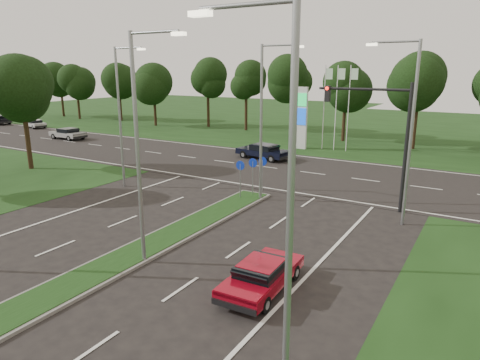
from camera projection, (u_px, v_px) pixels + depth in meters
The scene contains 17 objects.
verge_far at pixel (390, 126), 58.57m from camera, with size 160.00×50.00×0.02m, color #173311.
cross_road at pixel (300, 172), 32.85m from camera, with size 160.00×12.00×0.02m, color black.
median_kerb at pixel (92, 275), 16.24m from camera, with size 2.00×26.00×0.12m, color slate.
streetlight_median_near at pixel (141, 140), 16.14m from camera, with size 2.53×0.22×9.00m.
streetlight_median_far at pixel (264, 116), 24.43m from camera, with size 2.53×0.22×9.00m.
streetlight_left_far at pixel (121, 110), 27.40m from camera, with size 2.53×0.22×9.00m.
streetlight_right_far at pixel (408, 124), 20.55m from camera, with size 2.53×0.22×9.00m.
streetlight_right_near at pixel (282, 197), 8.94m from camera, with size 2.53×0.22×9.00m.
traffic_signal at pixel (383, 126), 23.12m from camera, with size 5.10×0.42×7.00m.
median_signs at pixel (252, 169), 26.11m from camera, with size 1.16×1.76×2.38m.
gas_pylon at pixel (302, 116), 41.44m from camera, with size 5.80×1.26×8.00m.
tree_left_far at pixel (27, 90), 31.86m from camera, with size 5.20×5.20×8.86m.
treeline_far at pixel (365, 77), 44.29m from camera, with size 6.00×6.00×9.90m.
red_sedan at pixel (262, 275), 15.16m from camera, with size 1.79×4.09×1.11m.
navy_sedan at pixel (264, 151), 37.31m from camera, with size 4.98×2.63×1.31m.
far_car_a at pixel (68, 133), 47.73m from camera, with size 4.40×2.03×1.25m.
far_car_b at pixel (35, 124), 56.93m from camera, with size 4.01×2.36×1.08m.
Camera 1 is at (12.45, -5.79, 7.68)m, focal length 32.00 mm.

